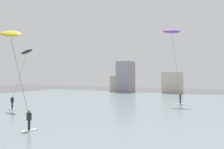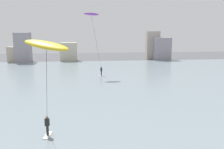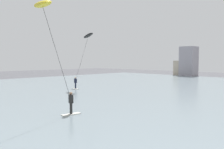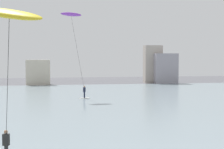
% 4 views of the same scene
% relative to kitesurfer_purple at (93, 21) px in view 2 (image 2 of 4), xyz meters
% --- Properties ---
extents(water_bay, '(84.00, 52.00, 0.10)m').
position_rel_kitesurfer_purple_xyz_m(water_bay, '(2.39, -6.44, -9.73)').
color(water_bay, gray).
rests_on(water_bay, ground).
extents(far_shore_buildings, '(43.43, 5.50, 7.88)m').
position_rel_kitesurfer_purple_xyz_m(far_shore_buildings, '(-0.49, 20.90, -6.53)').
color(far_shore_buildings, '#B7A893').
rests_on(far_shore_buildings, ground).
extents(kitesurfer_purple, '(3.75, 2.04, 11.36)m').
position_rel_kitesurfer_purple_xyz_m(kitesurfer_purple, '(0.00, 0.00, 0.00)').
color(kitesurfer_purple, silver).
rests_on(kitesurfer_purple, water_bay).
extents(kitesurfer_yellow, '(3.31, 4.19, 7.86)m').
position_rel_kitesurfer_purple_xyz_m(kitesurfer_yellow, '(-3.79, -27.57, -3.02)').
color(kitesurfer_yellow, silver).
rests_on(kitesurfer_yellow, water_bay).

